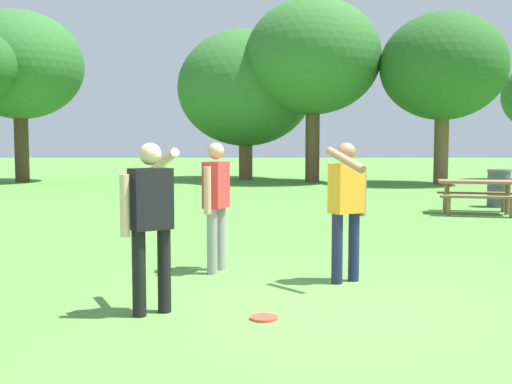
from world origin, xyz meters
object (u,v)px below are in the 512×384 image
object	(u,v)px
person_catcher	(148,214)
frisbee	(262,318)
tree_back_left	(441,67)
tree_slender_mid	(311,57)
tree_broad_center	(17,65)
person_thrower	(345,201)
person_bystander	(214,198)
trash_can_beside_table	(496,188)
picnic_table_near	(475,189)
tree_far_right	(243,88)

from	to	relation	value
person_catcher	frisbee	distance (m)	1.45
frisbee	tree_back_left	bearing A→B (deg)	68.86
person_catcher	tree_slender_mid	bearing A→B (deg)	80.36
tree_slender_mid	tree_broad_center	bearing A→B (deg)	179.12
person_thrower	person_catcher	size ratio (longest dim) A/B	1.00
person_thrower	person_bystander	world-z (taller)	same
person_catcher	tree_back_left	world-z (taller)	tree_back_left
person_catcher	trash_can_beside_table	xyz separation A→B (m)	(7.19, 9.86, -0.48)
tree_broad_center	tree_back_left	bearing A→B (deg)	-4.80
person_bystander	tree_slender_mid	world-z (taller)	tree_slender_mid
trash_can_beside_table	tree_broad_center	xyz separation A→B (m)	(-15.85, 9.84, 4.28)
picnic_table_near	tree_back_left	size ratio (longest dim) A/B	0.30
person_thrower	picnic_table_near	distance (m)	8.08
tree_slender_mid	trash_can_beside_table	bearing A→B (deg)	-68.13
trash_can_beside_table	tree_far_right	bearing A→B (deg)	119.93
person_catcher	tree_back_left	size ratio (longest dim) A/B	0.25
tree_broad_center	tree_far_right	xyz separation A→B (m)	(9.21, 1.70, -0.78)
tree_slender_mid	tree_back_left	size ratio (longest dim) A/B	1.12
tree_far_right	tree_slender_mid	distance (m)	3.52
frisbee	tree_slender_mid	size ratio (longest dim) A/B	0.04
picnic_table_near	tree_slender_mid	distance (m)	12.37
person_thrower	tree_back_left	distance (m)	18.38
tree_far_right	tree_back_left	xyz separation A→B (m)	(7.67, -3.12, 0.55)
frisbee	trash_can_beside_table	size ratio (longest dim) A/B	0.28
frisbee	person_thrower	bearing A→B (deg)	56.98
picnic_table_near	person_thrower	bearing A→B (deg)	-119.91
trash_can_beside_table	picnic_table_near	bearing A→B (deg)	-125.77
person_bystander	picnic_table_near	size ratio (longest dim) A/B	0.83
person_catcher	person_thrower	bearing A→B (deg)	32.95
frisbee	tree_far_right	size ratio (longest dim) A/B	0.04
person_bystander	tree_slender_mid	bearing A→B (deg)	80.91
person_catcher	tree_far_right	world-z (taller)	tree_far_right
picnic_table_near	tree_back_left	xyz separation A→B (m)	(2.13, 9.95, 3.97)
tree_far_right	tree_slender_mid	size ratio (longest dim) A/B	0.88
frisbee	trash_can_beside_table	world-z (taller)	trash_can_beside_table
person_bystander	tree_broad_center	distance (m)	20.35
picnic_table_near	tree_broad_center	world-z (taller)	tree_broad_center
tree_back_left	tree_broad_center	bearing A→B (deg)	175.20
frisbee	tree_far_right	xyz separation A→B (m)	(-0.53, 21.57, 3.97)
person_bystander	tree_far_right	world-z (taller)	tree_far_right
tree_far_right	tree_slender_mid	xyz separation A→B (m)	(2.77, -1.88, 1.09)
person_bystander	picnic_table_near	xyz separation A→B (m)	(5.59, 6.40, -0.38)
trash_can_beside_table	tree_back_left	size ratio (longest dim) A/B	0.15
person_bystander	frisbee	distance (m)	2.37
frisbee	picnic_table_near	xyz separation A→B (m)	(5.01, 8.51, 0.55)
person_thrower	tree_far_right	distance (m)	20.34
person_catcher	person_bystander	distance (m)	1.99
person_bystander	tree_slender_mid	distance (m)	18.28
person_catcher	trash_can_beside_table	size ratio (longest dim) A/B	1.71
tree_broad_center	tree_far_right	distance (m)	9.39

